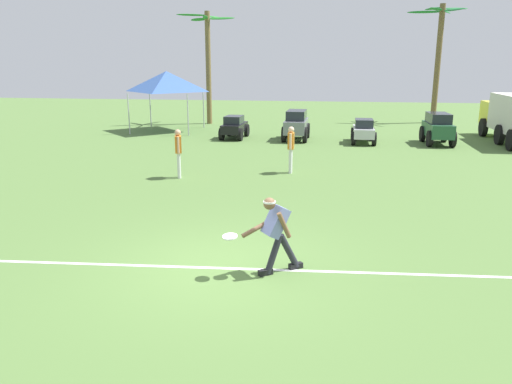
{
  "coord_description": "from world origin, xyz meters",
  "views": [
    {
      "loc": [
        1.9,
        -8.23,
        3.62
      ],
      "look_at": [
        0.33,
        2.06,
        0.9
      ],
      "focal_mm": 35.0,
      "sensor_mm": 36.0,
      "label": 1
    }
  ],
  "objects_px": {
    "parked_car_slot_a": "(234,127)",
    "frisbee_thrower": "(276,230)",
    "teammate_midfield": "(178,149)",
    "box_truck": "(511,116)",
    "event_tent": "(167,81)",
    "parked_car_slot_c": "(363,131)",
    "palm_tree_far_left": "(208,58)",
    "parked_car_slot_b": "(296,124)",
    "parked_car_slot_d": "(438,128)",
    "teammate_near_sideline": "(291,145)",
    "frisbee_in_flight": "(230,236)",
    "palm_tree_left_of_centre": "(438,54)"
  },
  "relations": [
    {
      "from": "teammate_near_sideline",
      "to": "parked_car_slot_c",
      "type": "height_order",
      "value": "teammate_near_sideline"
    },
    {
      "from": "parked_car_slot_c",
      "to": "event_tent",
      "type": "distance_m",
      "value": 10.74
    },
    {
      "from": "parked_car_slot_a",
      "to": "parked_car_slot_b",
      "type": "distance_m",
      "value": 3.02
    },
    {
      "from": "event_tent",
      "to": "parked_car_slot_c",
      "type": "bearing_deg",
      "value": -14.56
    },
    {
      "from": "box_truck",
      "to": "palm_tree_far_left",
      "type": "distance_m",
      "value": 16.48
    },
    {
      "from": "parked_car_slot_c",
      "to": "frisbee_thrower",
      "type": "bearing_deg",
      "value": -98.74
    },
    {
      "from": "frisbee_in_flight",
      "to": "palm_tree_far_left",
      "type": "bearing_deg",
      "value": 104.73
    },
    {
      "from": "teammate_near_sideline",
      "to": "palm_tree_far_left",
      "type": "distance_m",
      "value": 14.75
    },
    {
      "from": "parked_car_slot_c",
      "to": "event_tent",
      "type": "bearing_deg",
      "value": 165.44
    },
    {
      "from": "teammate_near_sideline",
      "to": "event_tent",
      "type": "xyz_separation_m",
      "value": [
        -7.43,
        9.59,
        1.68
      ]
    },
    {
      "from": "parked_car_slot_d",
      "to": "palm_tree_left_of_centre",
      "type": "bearing_deg",
      "value": 80.94
    },
    {
      "from": "parked_car_slot_b",
      "to": "box_truck",
      "type": "relative_size",
      "value": 0.4
    },
    {
      "from": "teammate_near_sideline",
      "to": "parked_car_slot_a",
      "type": "xyz_separation_m",
      "value": [
        -3.37,
        7.44,
        -0.38
      ]
    },
    {
      "from": "parked_car_slot_d",
      "to": "frisbee_thrower",
      "type": "bearing_deg",
      "value": -110.17
    },
    {
      "from": "teammate_midfield",
      "to": "palm_tree_left_of_centre",
      "type": "height_order",
      "value": "palm_tree_left_of_centre"
    },
    {
      "from": "box_truck",
      "to": "parked_car_slot_b",
      "type": "bearing_deg",
      "value": -176.82
    },
    {
      "from": "parked_car_slot_c",
      "to": "palm_tree_far_left",
      "type": "xyz_separation_m",
      "value": [
        -8.8,
        6.2,
        3.29
      ]
    },
    {
      "from": "parked_car_slot_b",
      "to": "parked_car_slot_c",
      "type": "distance_m",
      "value": 3.16
    },
    {
      "from": "parked_car_slot_c",
      "to": "palm_tree_left_of_centre",
      "type": "xyz_separation_m",
      "value": [
        4.66,
        8.74,
        3.52
      ]
    },
    {
      "from": "frisbee_in_flight",
      "to": "parked_car_slot_d",
      "type": "height_order",
      "value": "parked_car_slot_d"
    },
    {
      "from": "frisbee_thrower",
      "to": "parked_car_slot_b",
      "type": "relative_size",
      "value": 0.59
    },
    {
      "from": "frisbee_thrower",
      "to": "palm_tree_left_of_centre",
      "type": "bearing_deg",
      "value": 73.71
    },
    {
      "from": "teammate_midfield",
      "to": "box_truck",
      "type": "bearing_deg",
      "value": 35.58
    },
    {
      "from": "teammate_midfield",
      "to": "parked_car_slot_c",
      "type": "xyz_separation_m",
      "value": [
        6.25,
        8.22,
        -0.38
      ]
    },
    {
      "from": "event_tent",
      "to": "frisbee_in_flight",
      "type": "bearing_deg",
      "value": -68.61
    },
    {
      "from": "parked_car_slot_c",
      "to": "box_truck",
      "type": "height_order",
      "value": "box_truck"
    },
    {
      "from": "box_truck",
      "to": "palm_tree_left_of_centre",
      "type": "height_order",
      "value": "palm_tree_left_of_centre"
    },
    {
      "from": "parked_car_slot_a",
      "to": "palm_tree_left_of_centre",
      "type": "distance_m",
      "value": 14.04
    },
    {
      "from": "teammate_near_sideline",
      "to": "box_truck",
      "type": "xyz_separation_m",
      "value": [
        9.39,
        7.93,
        0.29
      ]
    },
    {
      "from": "palm_tree_far_left",
      "to": "frisbee_in_flight",
      "type": "bearing_deg",
      "value": -75.27
    },
    {
      "from": "box_truck",
      "to": "palm_tree_far_left",
      "type": "bearing_deg",
      "value": 161.33
    },
    {
      "from": "teammate_near_sideline",
      "to": "palm_tree_left_of_centre",
      "type": "xyz_separation_m",
      "value": [
        7.43,
        15.68,
        3.15
      ]
    },
    {
      "from": "frisbee_thrower",
      "to": "teammate_near_sideline",
      "type": "distance_m",
      "value": 8.27
    },
    {
      "from": "parked_car_slot_a",
      "to": "parked_car_slot_c",
      "type": "distance_m",
      "value": 6.16
    },
    {
      "from": "frisbee_thrower",
      "to": "parked_car_slot_d",
      "type": "xyz_separation_m",
      "value": [
        5.62,
        15.3,
        -0.05
      ]
    },
    {
      "from": "parked_car_slot_a",
      "to": "frisbee_thrower",
      "type": "bearing_deg",
      "value": -76.37
    },
    {
      "from": "parked_car_slot_b",
      "to": "palm_tree_far_left",
      "type": "height_order",
      "value": "palm_tree_far_left"
    },
    {
      "from": "frisbee_thrower",
      "to": "parked_car_slot_c",
      "type": "distance_m",
      "value": 15.38
    },
    {
      "from": "frisbee_thrower",
      "to": "teammate_midfield",
      "type": "xyz_separation_m",
      "value": [
        -3.92,
        6.98,
        0.15
      ]
    },
    {
      "from": "parked_car_slot_a",
      "to": "palm_tree_far_left",
      "type": "xyz_separation_m",
      "value": [
        -2.65,
        5.71,
        3.29
      ]
    },
    {
      "from": "teammate_near_sideline",
      "to": "box_truck",
      "type": "distance_m",
      "value": 12.3
    },
    {
      "from": "teammate_near_sideline",
      "to": "parked_car_slot_c",
      "type": "bearing_deg",
      "value": 68.25
    },
    {
      "from": "teammate_near_sideline",
      "to": "parked_car_slot_a",
      "type": "distance_m",
      "value": 8.18
    },
    {
      "from": "parked_car_slot_b",
      "to": "palm_tree_far_left",
      "type": "xyz_separation_m",
      "value": [
        -5.67,
        5.75,
        3.11
      ]
    },
    {
      "from": "teammate_near_sideline",
      "to": "parked_car_slot_a",
      "type": "height_order",
      "value": "teammate_near_sideline"
    },
    {
      "from": "parked_car_slot_a",
      "to": "box_truck",
      "type": "bearing_deg",
      "value": 2.22
    },
    {
      "from": "teammate_midfield",
      "to": "palm_tree_far_left",
      "type": "relative_size",
      "value": 0.24
    },
    {
      "from": "teammate_midfield",
      "to": "parked_car_slot_a",
      "type": "height_order",
      "value": "teammate_midfield"
    },
    {
      "from": "frisbee_thrower",
      "to": "parked_car_slot_a",
      "type": "height_order",
      "value": "frisbee_thrower"
    },
    {
      "from": "parked_car_slot_a",
      "to": "palm_tree_far_left",
      "type": "distance_m",
      "value": 7.1
    }
  ]
}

